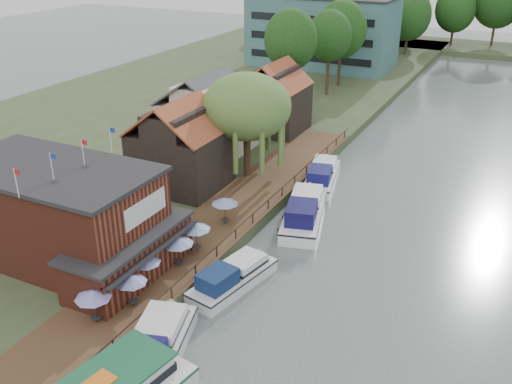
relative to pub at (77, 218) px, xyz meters
The scene contains 27 objects.
ground 14.79m from the pub, ahead, with size 260.00×260.00×0.00m, color #475351.
land_bank 39.61m from the pub, 113.96° to the left, with size 50.00×140.00×1.00m, color #384728.
quay_deck 13.04m from the pub, 61.39° to the left, with size 6.00×50.00×0.10m, color #47301E.
quay_rail 14.76m from the pub, 52.89° to the left, with size 0.20×49.00×1.00m, color black, non-canonical shape.
pub is the anchor object (origin of this frame).
hotel_block 71.49m from the pub, 96.43° to the left, with size 25.40×12.40×12.30m, color #38666B, non-canonical shape.
cottage_a 15.05m from the pub, 93.81° to the left, with size 8.60×7.60×8.50m, color black, non-canonical shape.
cottage_b 25.33m from the pub, 99.09° to the left, with size 9.60×8.60×8.50m, color beige, non-canonical shape.
cottage_c 34.01m from the pub, 90.00° to the left, with size 7.60×7.60×8.50m, color black, non-canonical shape.
willow 20.36m from the pub, 80.07° to the left, with size 8.60×8.60×10.43m, color #476B2D, non-canonical shape.
umbrella_0 8.28m from the pub, 41.78° to the right, with size 2.32×2.32×2.38m, color #201B97, non-canonical shape.
umbrella_1 7.88m from the pub, 22.39° to the right, with size 2.11×2.11×2.38m, color navy, non-canonical shape.
umbrella_2 6.77m from the pub, ahead, with size 2.14×2.14×2.38m, color #1B3697, non-canonical shape.
umbrella_3 7.71m from the pub, 21.00° to the left, with size 2.40×2.40×2.38m, color navy, non-canonical shape.
umbrella_4 8.85m from the pub, 36.38° to the left, with size 2.30×2.30×2.38m, color #1A498F, non-canonical shape.
umbrella_5 12.17m from the pub, 56.09° to the left, with size 2.26×2.26×2.38m, color navy, non-canonical shape.
cruiser_0 12.58m from the pub, 28.75° to the right, with size 3.37×10.40×2.54m, color silver, non-canonical shape.
cruiser_1 12.02m from the pub, 17.17° to the left, with size 2.90×8.98×2.14m, color silver, non-canonical shape.
cruiser_2 19.36m from the pub, 52.11° to the left, with size 3.50×10.80×2.65m, color white, non-canonical shape.
cruiser_3 26.01m from the pub, 66.87° to the left, with size 3.14×9.71×2.35m, color white, non-canonical shape.
swan 13.38m from the pub, 41.17° to the right, with size 0.44×0.44×0.44m, color white.
bank_tree_0 41.65m from the pub, 91.88° to the left, with size 6.83×6.83×13.65m, color #143811, non-canonical shape.
bank_tree_1 52.70m from the pub, 90.09° to the left, with size 6.41×6.41×12.33m, color #143811, non-canonical shape.
bank_tree_2 58.77m from the pub, 90.34° to the left, with size 7.68×7.68×13.07m, color #143811, non-canonical shape.
bank_tree_3 79.85m from the pub, 90.99° to the left, with size 6.74×6.74×11.62m, color #143811, non-canonical shape.
bank_tree_4 88.08m from the pub, 87.83° to the left, with size 8.39×8.39×12.29m, color #143811, non-canonical shape.
bank_tree_5 93.37m from the pub, 92.60° to the left, with size 8.61×8.61×12.21m, color #143811, non-canonical shape.
Camera 1 is at (14.02, -27.84, 23.70)m, focal length 40.00 mm.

